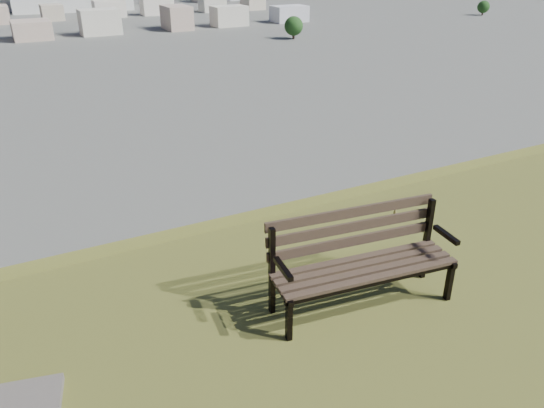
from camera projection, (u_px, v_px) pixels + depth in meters
park_bench at (360, 255)px, 5.29m from camera, size 1.93×0.82×0.98m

